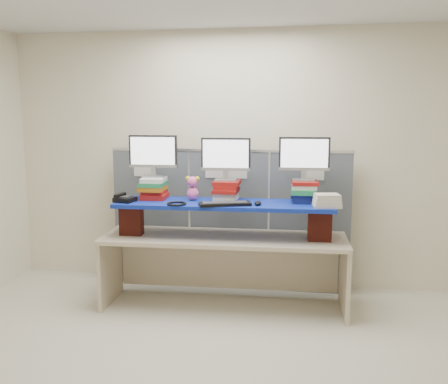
% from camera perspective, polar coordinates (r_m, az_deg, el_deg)
% --- Properties ---
extents(room, '(5.00, 4.00, 2.80)m').
position_cam_1_polar(room, '(3.58, -3.90, 0.77)').
color(room, '#EEE2C4').
rests_on(room, ground).
extents(cubicle_partition, '(2.60, 0.06, 1.53)m').
position_cam_1_polar(cubicle_partition, '(5.41, 0.55, -3.10)').
color(cubicle_partition, '#4B5058').
rests_on(cubicle_partition, ground).
extents(desk, '(2.40, 0.79, 0.72)m').
position_cam_1_polar(desk, '(4.91, 0.00, -6.73)').
color(desk, beige).
rests_on(desk, ground).
extents(brick_pier_left, '(0.22, 0.13, 0.30)m').
position_cam_1_polar(brick_pier_left, '(4.99, -10.54, -3.15)').
color(brick_pier_left, maroon).
rests_on(brick_pier_left, desk).
extents(brick_pier_right, '(0.22, 0.13, 0.30)m').
position_cam_1_polar(brick_pier_right, '(4.76, 10.89, -3.74)').
color(brick_pier_right, maroon).
rests_on(brick_pier_right, desk).
extents(blue_board, '(2.11, 0.61, 0.04)m').
position_cam_1_polar(blue_board, '(4.80, 0.00, -1.40)').
color(blue_board, navy).
rests_on(blue_board, brick_pier_left).
extents(book_stack_left, '(0.26, 0.32, 0.21)m').
position_cam_1_polar(book_stack_left, '(5.03, -8.03, 0.45)').
color(book_stack_left, maroon).
rests_on(book_stack_left, blue_board).
extents(book_stack_center, '(0.25, 0.32, 0.19)m').
position_cam_1_polar(book_stack_center, '(4.90, 0.27, 0.21)').
color(book_stack_center, silver).
rests_on(book_stack_center, blue_board).
extents(book_stack_right, '(0.27, 0.32, 0.21)m').
position_cam_1_polar(book_stack_right, '(4.87, 9.12, 0.10)').
color(book_stack_right, '#111A4E').
rests_on(book_stack_right, blue_board).
extents(monitor_left, '(0.48, 0.14, 0.42)m').
position_cam_1_polar(monitor_left, '(5.00, -8.10, 4.38)').
color(monitor_left, '#9A9B9F').
rests_on(monitor_left, book_stack_left).
extents(monitor_center, '(0.48, 0.14, 0.42)m').
position_cam_1_polar(monitor_center, '(4.86, 0.21, 4.08)').
color(monitor_center, '#9A9B9F').
rests_on(monitor_center, book_stack_center).
extents(monitor_right, '(0.48, 0.14, 0.42)m').
position_cam_1_polar(monitor_right, '(4.82, 9.15, 4.07)').
color(monitor_right, '#9A9B9F').
rests_on(monitor_right, book_stack_right).
extents(keyboard, '(0.51, 0.30, 0.03)m').
position_cam_1_polar(keyboard, '(4.64, 0.11, -1.36)').
color(keyboard, black).
rests_on(keyboard, blue_board).
extents(mouse, '(0.08, 0.13, 0.04)m').
position_cam_1_polar(mouse, '(4.67, 3.88, -1.27)').
color(mouse, black).
rests_on(mouse, blue_board).
extents(desk_phone, '(0.21, 0.20, 0.08)m').
position_cam_1_polar(desk_phone, '(4.92, -11.32, -0.77)').
color(desk_phone, black).
rests_on(desk_phone, blue_board).
extents(headset, '(0.22, 0.22, 0.02)m').
position_cam_1_polar(headset, '(4.70, -5.43, -1.33)').
color(headset, black).
rests_on(headset, blue_board).
extents(plush_toy, '(0.14, 0.10, 0.24)m').
position_cam_1_polar(plush_toy, '(4.90, -3.61, 0.46)').
color(plush_toy, pink).
rests_on(plush_toy, blue_board).
extents(binder_stack, '(0.28, 0.23, 0.12)m').
position_cam_1_polar(binder_stack, '(4.66, 11.69, -1.00)').
color(binder_stack, beige).
rests_on(binder_stack, blue_board).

